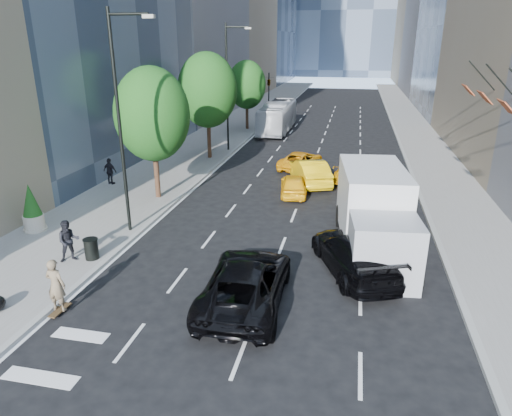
% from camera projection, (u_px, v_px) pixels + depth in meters
% --- Properties ---
extents(ground, '(160.00, 160.00, 0.00)m').
position_uv_depth(ground, '(239.00, 287.00, 17.34)').
color(ground, black).
rests_on(ground, ground).
extents(sidewalk_left, '(6.00, 120.00, 0.15)m').
position_uv_depth(sidewalk_left, '(226.00, 132.00, 46.63)').
color(sidewalk_left, slate).
rests_on(sidewalk_left, ground).
extents(sidewalk_right, '(4.00, 120.00, 0.15)m').
position_uv_depth(sidewalk_right, '(420.00, 140.00, 42.88)').
color(sidewalk_right, slate).
rests_on(sidewalk_right, ground).
extents(lamp_near, '(2.13, 0.22, 10.00)m').
position_uv_depth(lamp_near, '(122.00, 113.00, 20.26)').
color(lamp_near, black).
rests_on(lamp_near, sidewalk_left).
extents(lamp_far, '(2.13, 0.22, 10.00)m').
position_uv_depth(lamp_far, '(229.00, 81.00, 36.79)').
color(lamp_far, black).
rests_on(lamp_far, sidewalk_left).
extents(tree_near, '(4.20, 4.20, 7.46)m').
position_uv_depth(tree_near, '(152.00, 115.00, 25.31)').
color(tree_near, '#321E13').
rests_on(tree_near, sidewalk_left).
extents(tree_mid, '(4.50, 4.50, 7.99)m').
position_uv_depth(tree_mid, '(207.00, 90.00, 34.38)').
color(tree_mid, '#321E13').
rests_on(tree_mid, sidewalk_left).
extents(tree_far, '(3.90, 3.90, 6.92)m').
position_uv_depth(tree_far, '(247.00, 85.00, 46.55)').
color(tree_far, '#321E13').
rests_on(tree_far, sidewalk_left).
extents(traffic_signal, '(2.48, 0.53, 5.20)m').
position_uv_depth(traffic_signal, '(269.00, 82.00, 53.87)').
color(traffic_signal, black).
rests_on(traffic_signal, sidewalk_left).
extents(facade_flags, '(1.85, 13.30, 2.05)m').
position_uv_depth(facade_flags, '(498.00, 98.00, 22.29)').
color(facade_flags, black).
rests_on(facade_flags, ground).
extents(skateboarder, '(0.71, 0.49, 1.90)m').
position_uv_depth(skateboarder, '(56.00, 289.00, 15.36)').
color(skateboarder, brown).
rests_on(skateboarder, ground).
extents(black_sedan_lincoln, '(2.87, 5.92, 1.62)m').
position_uv_depth(black_sedan_lincoln, '(246.00, 282.00, 16.04)').
color(black_sedan_lincoln, black).
rests_on(black_sedan_lincoln, ground).
extents(black_sedan_mercedes, '(4.17, 6.02, 1.62)m').
position_uv_depth(black_sedan_mercedes, '(354.00, 254.00, 18.20)').
color(black_sedan_mercedes, black).
rests_on(black_sedan_mercedes, ground).
extents(taxi_a, '(2.07, 3.98, 1.29)m').
position_uv_depth(taxi_a, '(294.00, 185.00, 27.57)').
color(taxi_a, '#FFB50D').
rests_on(taxi_a, ground).
extents(taxi_b, '(3.40, 5.29, 1.65)m').
position_uv_depth(taxi_b, '(309.00, 172.00, 29.67)').
color(taxi_b, '#E3B20B').
rests_on(taxi_b, ground).
extents(taxi_c, '(3.25, 4.97, 1.27)m').
position_uv_depth(taxi_c, '(301.00, 160.00, 33.26)').
color(taxi_c, orange).
rests_on(taxi_c, ground).
extents(taxi_d, '(3.29, 5.61, 1.52)m').
position_uv_depth(taxi_d, '(357.00, 169.00, 30.48)').
color(taxi_d, orange).
rests_on(taxi_d, ground).
extents(city_bus, '(2.57, 10.83, 3.01)m').
position_uv_depth(city_bus, '(278.00, 117.00, 47.02)').
color(city_bus, silver).
rests_on(city_bus, ground).
extents(box_truck, '(3.50, 7.69, 3.55)m').
position_uv_depth(box_truck, '(374.00, 213.00, 19.71)').
color(box_truck, silver).
rests_on(box_truck, ground).
extents(pedestrian_a, '(1.11, 1.06, 1.80)m').
position_uv_depth(pedestrian_a, '(69.00, 241.00, 18.79)').
color(pedestrian_a, black).
rests_on(pedestrian_a, sidewalk_left).
extents(pedestrian_b, '(1.06, 0.61, 1.70)m').
position_uv_depth(pedestrian_b, '(110.00, 171.00, 29.07)').
color(pedestrian_b, black).
rests_on(pedestrian_b, sidewalk_left).
extents(trash_can, '(0.57, 0.57, 0.86)m').
position_uv_depth(trash_can, '(91.00, 249.00, 19.14)').
color(trash_can, black).
rests_on(trash_can, sidewalk_left).
extents(planter_shrub, '(0.97, 0.97, 2.33)m').
position_uv_depth(planter_shrub, '(32.00, 209.00, 21.83)').
color(planter_shrub, '#C0B59F').
rests_on(planter_shrub, sidewalk_left).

